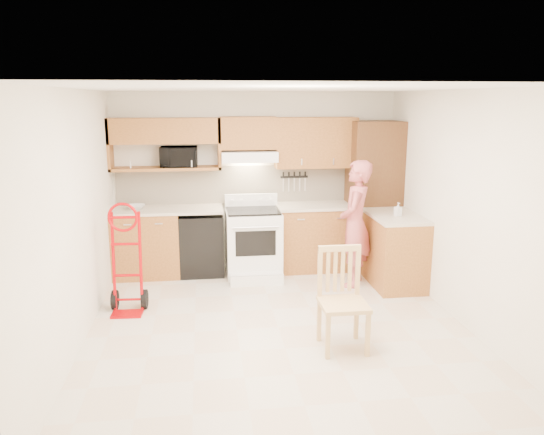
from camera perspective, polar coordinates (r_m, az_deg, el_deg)
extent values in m
cube|color=beige|center=(5.79, 0.66, -11.87)|extent=(4.00, 4.50, 0.02)
cube|color=white|center=(5.27, 0.74, 13.90)|extent=(4.00, 4.50, 0.02)
cube|color=white|center=(7.60, -1.75, 4.01)|extent=(4.00, 0.02, 2.50)
cube|color=white|center=(3.26, 6.45, -8.08)|extent=(4.00, 0.02, 2.50)
cube|color=white|center=(5.48, -20.57, -0.23)|extent=(0.02, 4.50, 2.50)
cube|color=white|center=(6.01, 20.02, 0.91)|extent=(0.02, 4.50, 2.50)
cube|color=beige|center=(7.58, -1.73, 3.61)|extent=(3.92, 0.03, 0.55)
cube|color=#A96631|center=(7.47, -13.39, -2.77)|extent=(0.90, 0.60, 0.90)
cube|color=black|center=(7.43, -7.61, -2.81)|extent=(0.60, 0.60, 0.85)
cube|color=#A96631|center=(7.59, 4.78, -2.21)|extent=(1.14, 0.60, 0.90)
cube|color=beige|center=(7.33, -11.25, 0.83)|extent=(1.50, 0.63, 0.04)
cube|color=beige|center=(7.49, 4.85, 1.27)|extent=(1.14, 0.63, 0.04)
cube|color=#A96631|center=(7.10, 13.06, -3.57)|extent=(0.60, 1.00, 0.90)
cube|color=beige|center=(6.98, 13.25, 0.13)|extent=(0.63, 1.00, 0.04)
cube|color=#523518|center=(7.68, 10.86, 2.37)|extent=(0.70, 0.60, 2.10)
cube|color=#A96631|center=(7.33, -11.54, 9.18)|extent=(1.50, 0.33, 0.34)
cube|color=#A96631|center=(7.37, -11.37, 5.23)|extent=(1.50, 0.33, 0.04)
cube|color=#A96631|center=(7.34, -2.59, 9.12)|extent=(0.76, 0.33, 0.44)
cube|color=#A96631|center=(7.49, 4.75, 8.09)|extent=(1.14, 0.33, 0.70)
cube|color=white|center=(7.30, -2.52, 6.66)|extent=(0.76, 0.46, 0.14)
imported|color=black|center=(7.35, -10.04, 6.50)|extent=(0.51, 0.35, 0.28)
imported|color=#BB5558|center=(6.89, 9.00, -0.67)|extent=(0.60, 0.71, 1.65)
imported|color=white|center=(6.90, 13.48, 0.87)|extent=(0.09, 0.09, 0.17)
imported|color=white|center=(7.36, -14.48, 1.10)|extent=(0.25, 0.25, 0.06)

